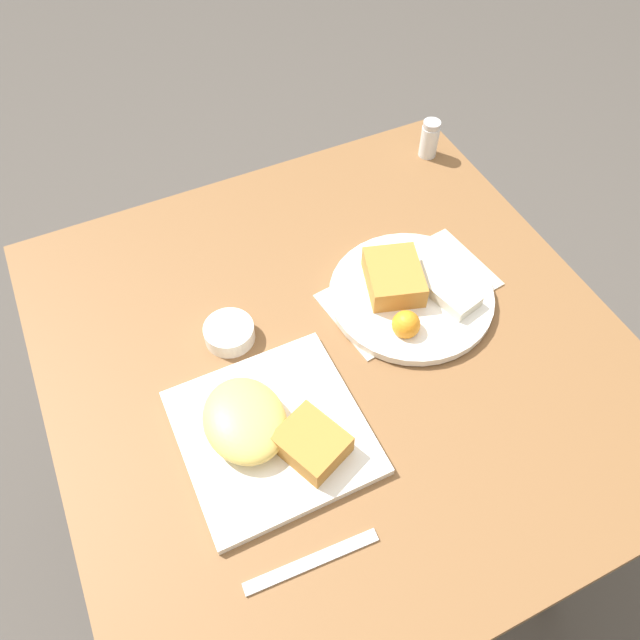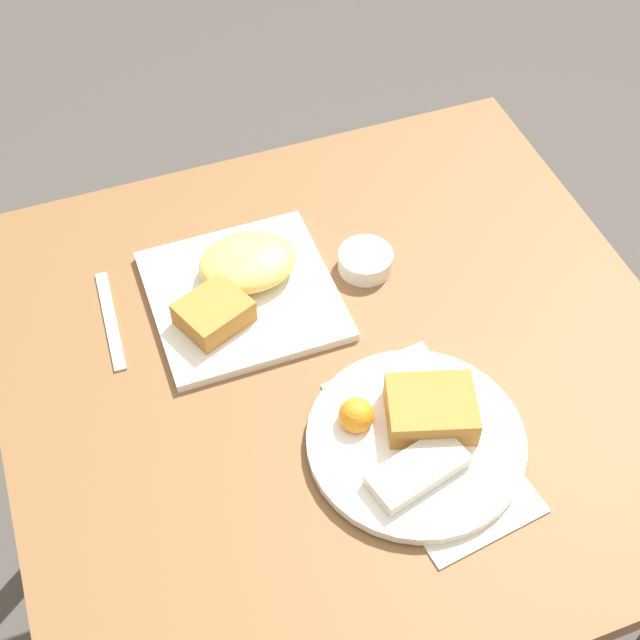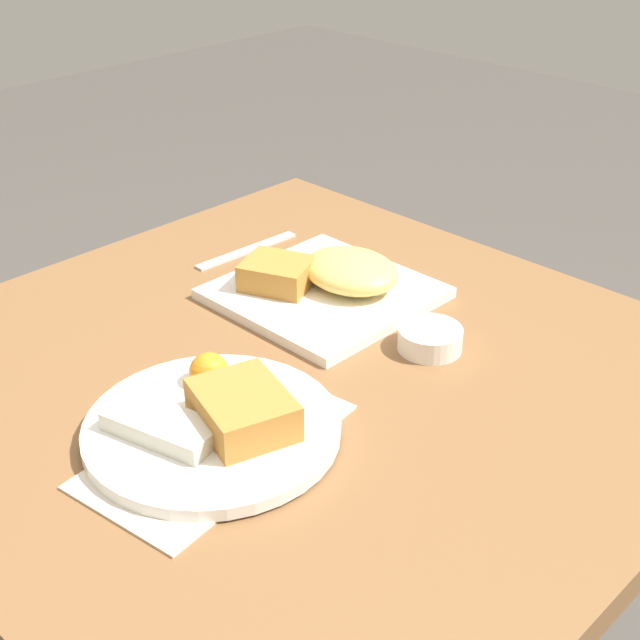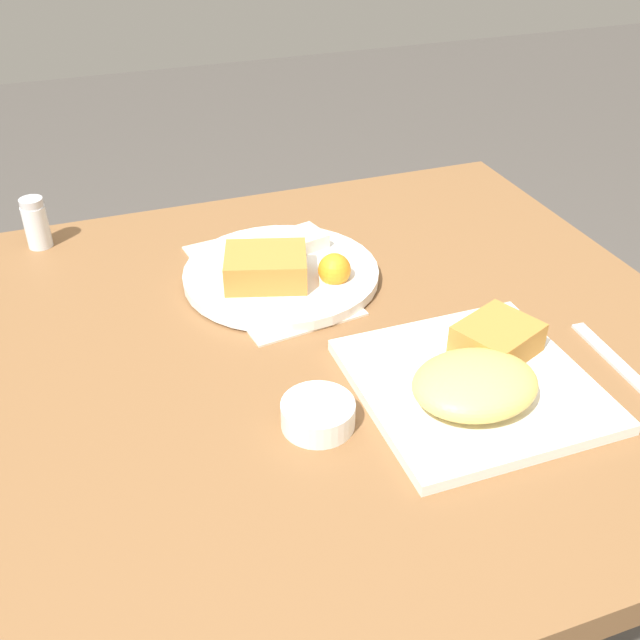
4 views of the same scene
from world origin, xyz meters
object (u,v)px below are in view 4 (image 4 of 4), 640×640
Objects in this scene: plate_square_near at (477,378)px; butter_knife at (620,366)px; plate_oval_far at (281,270)px; salt_shaker at (37,226)px; sauce_ramekin at (318,413)px.

plate_square_near reaches higher than butter_knife.
plate_square_near is 0.33m from plate_oval_far.
plate_square_near is 1.41× the size of butter_knife.
butter_knife is at bearing -45.68° from plate_oval_far.
salt_shaker reaches higher than plate_oval_far.
plate_square_near is 3.28× the size of salt_shaker.
salt_shaker is at bearing 51.80° from butter_knife.
butter_knife is at bearing -41.20° from salt_shaker.
plate_square_near reaches higher than sauce_ramekin.
salt_shaker is (-0.43, 0.52, 0.01)m from plate_square_near.
sauce_ramekin is at bearing 176.51° from plate_square_near.
salt_shaker is (-0.25, 0.51, 0.02)m from sauce_ramekin.
plate_oval_far reaches higher than sauce_ramekin.
plate_square_near is at bearing 87.78° from butter_knife.
salt_shaker reaches higher than plate_square_near.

